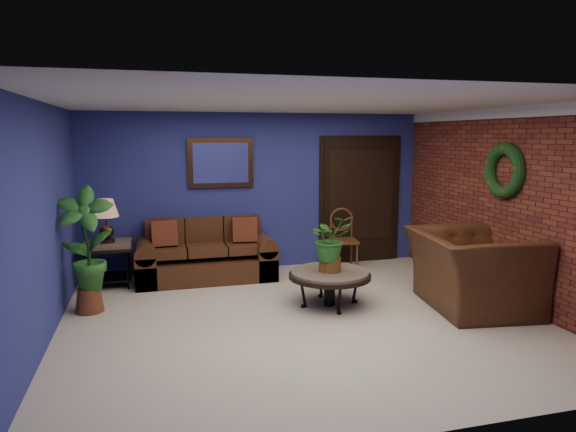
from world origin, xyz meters
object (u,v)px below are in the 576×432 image
object	(u,v)px
coffee_table	(330,276)
end_table	(108,252)
table_lamp	(106,215)
armchair	(471,271)
sofa	(205,259)
side_chair	(343,234)

from	to	relation	value
coffee_table	end_table	distance (m)	3.24
end_table	table_lamp	world-z (taller)	table_lamp
table_lamp	armchair	size ratio (longest dim) A/B	0.41
coffee_table	end_table	world-z (taller)	end_table
table_lamp	armchair	xyz separation A→B (m)	(4.45, -2.20, -0.54)
coffee_table	sofa	bearing A→B (deg)	129.57
coffee_table	side_chair	world-z (taller)	side_chair
sofa	coffee_table	bearing A→B (deg)	-50.43
table_lamp	side_chair	world-z (taller)	table_lamp
sofa	armchair	xyz separation A→B (m)	(3.06, -2.23, 0.18)
table_lamp	armchair	bearing A→B (deg)	-26.31
sofa	table_lamp	distance (m)	1.57
end_table	side_chair	world-z (taller)	side_chair
sofa	table_lamp	size ratio (longest dim) A/B	3.38
end_table	armchair	world-z (taller)	armchair
coffee_table	armchair	size ratio (longest dim) A/B	0.71
sofa	armchair	distance (m)	3.79
armchair	table_lamp	bearing A→B (deg)	71.33
sofa	coffee_table	distance (m)	2.18
end_table	armchair	bearing A→B (deg)	-26.31
side_chair	armchair	bearing A→B (deg)	-62.42
coffee_table	end_table	bearing A→B (deg)	149.21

